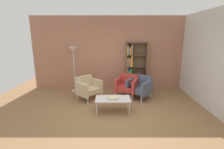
% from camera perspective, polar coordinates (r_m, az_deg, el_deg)
% --- Properties ---
extents(ground_plane, '(8.32, 8.32, 0.00)m').
position_cam_1_polar(ground_plane, '(4.70, 0.02, -13.75)').
color(ground_plane, olive).
extents(brick_back_panel, '(6.40, 0.12, 2.90)m').
position_cam_1_polar(brick_back_panel, '(6.68, -0.09, 7.40)').
color(brick_back_panel, '#A87056').
rests_on(brick_back_panel, ground_plane).
extents(plaster_right_partition, '(0.12, 5.20, 2.90)m').
position_cam_1_polar(plaster_right_partition, '(5.63, 30.61, 4.42)').
color(plaster_right_partition, silver).
rests_on(plaster_right_partition, ground_plane).
extents(bookshelf_tall, '(0.80, 0.30, 1.90)m').
position_cam_1_polar(bookshelf_tall, '(6.60, 7.28, 2.64)').
color(bookshelf_tall, brown).
rests_on(bookshelf_tall, ground_plane).
extents(coffee_table_low, '(1.00, 0.56, 0.40)m').
position_cam_1_polar(coffee_table_low, '(4.74, 0.09, -8.64)').
color(coffee_table_low, silver).
rests_on(coffee_table_low, ground_plane).
extents(decorative_bowl, '(0.32, 0.32, 0.05)m').
position_cam_1_polar(decorative_bowl, '(4.72, 0.09, -7.89)').
color(decorative_bowl, beige).
rests_on(decorative_bowl, coffee_table_low).
extents(armchair_spare_guest, '(0.95, 0.95, 0.78)m').
position_cam_1_polar(armchair_spare_guest, '(5.69, -8.66, -4.48)').
color(armchair_spare_guest, '#C6B289').
rests_on(armchair_spare_guest, ground_plane).
extents(armchair_near_window, '(0.91, 0.88, 0.78)m').
position_cam_1_polar(armchair_near_window, '(5.92, 5.02, -3.68)').
color(armchair_near_window, '#B73833').
rests_on(armchair_near_window, ground_plane).
extents(armchair_by_bookshelf, '(0.95, 0.95, 0.78)m').
position_cam_1_polar(armchair_by_bookshelf, '(5.80, 9.42, -4.19)').
color(armchair_by_bookshelf, '#4C566B').
rests_on(armchair_by_bookshelf, ground_plane).
extents(floor_lamp_torchiere, '(0.32, 0.32, 1.74)m').
position_cam_1_polar(floor_lamp_torchiere, '(6.43, -13.60, 6.78)').
color(floor_lamp_torchiere, silver).
rests_on(floor_lamp_torchiere, ground_plane).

